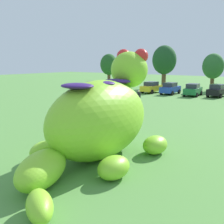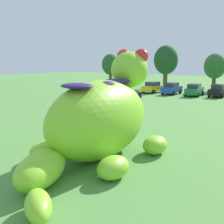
% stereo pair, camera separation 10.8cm
% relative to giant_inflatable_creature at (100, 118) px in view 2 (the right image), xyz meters
% --- Properties ---
extents(ground_plane, '(160.00, 160.00, 0.00)m').
position_rel_giant_inflatable_creature_xyz_m(ground_plane, '(-0.62, -0.68, -2.03)').
color(ground_plane, '#568E42').
extents(giant_inflatable_creature, '(5.99, 10.64, 5.56)m').
position_rel_giant_inflatable_creature_xyz_m(giant_inflatable_creature, '(0.00, 0.00, 0.00)').
color(giant_inflatable_creature, '#8CD12D').
rests_on(giant_inflatable_creature, ground).
extents(car_yellow, '(2.14, 4.20, 1.72)m').
position_rel_giant_inflatable_creature_xyz_m(car_yellow, '(-11.64, 27.12, -1.17)').
color(car_yellow, yellow).
rests_on(car_yellow, ground).
extents(car_blue, '(2.00, 4.13, 1.72)m').
position_rel_giant_inflatable_creature_xyz_m(car_blue, '(-8.59, 27.20, -1.17)').
color(car_blue, '#2347B7').
rests_on(car_blue, ground).
extents(car_green, '(2.26, 4.25, 1.72)m').
position_rel_giant_inflatable_creature_xyz_m(car_green, '(-5.18, 27.24, -1.17)').
color(car_green, '#1E7238').
rests_on(car_green, ground).
extents(car_black, '(2.03, 4.15, 1.72)m').
position_rel_giant_inflatable_creature_xyz_m(car_black, '(-2.15, 28.26, -1.17)').
color(car_black, black).
rests_on(car_black, ground).
extents(tree_far_left, '(3.51, 3.51, 6.23)m').
position_rel_giant_inflatable_creature_xyz_m(tree_far_left, '(-25.52, 34.72, 2.05)').
color(tree_far_left, brown).
rests_on(tree_far_left, ground).
extents(tree_left, '(4.27, 4.27, 7.58)m').
position_rel_giant_inflatable_creature_xyz_m(tree_left, '(-13.64, 35.40, 2.93)').
color(tree_left, brown).
rests_on(tree_left, ground).
extents(tree_mid_left, '(3.41, 3.41, 6.05)m').
position_rel_giant_inflatable_creature_xyz_m(tree_mid_left, '(-5.14, 35.81, 1.93)').
color(tree_mid_left, brown).
rests_on(tree_mid_left, ground).
extents(spectator_mid_field, '(0.38, 0.26, 1.71)m').
position_rel_giant_inflatable_creature_xyz_m(spectator_mid_field, '(-6.95, 15.42, -1.18)').
color(spectator_mid_field, '#726656').
rests_on(spectator_mid_field, ground).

